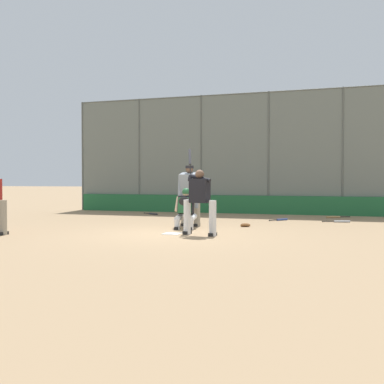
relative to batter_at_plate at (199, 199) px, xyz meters
name	(u,v)px	position (x,y,z in m)	size (l,w,h in m)	color
ground_plane	(172,234)	(0.74, -0.03, -0.89)	(160.00, 160.00, 0.00)	#9E7F5B
home_plate_marker	(172,234)	(0.74, -0.03, -0.89)	(0.43, 0.43, 0.01)	white
backstop_fence	(234,151)	(0.74, -7.67, 1.70)	(14.43, 0.08, 5.00)	#515651
padding_wall	(233,204)	(0.74, -7.57, -0.52)	(14.06, 0.18, 0.74)	#236638
bleachers_beyond	(237,202)	(1.07, -9.82, -0.51)	(10.04, 1.95, 1.16)	slate
batter_at_plate	(199,199)	(0.00, 0.00, 0.00)	(0.92, 0.80, 2.20)	silver
catcher_behind_plate	(185,208)	(0.77, -1.20, -0.29)	(0.61, 0.72, 1.16)	silver
umpire_home	(190,193)	(0.89, -1.99, 0.09)	(0.74, 0.49, 1.82)	gray
spare_bat_near_backstop	(340,221)	(-3.42, -4.60, -0.86)	(0.88, 0.26, 0.07)	black
spare_bat_by_padding	(335,217)	(-3.29, -6.46, -0.86)	(0.84, 0.45, 0.07)	black
spare_bat_third_base_side	(152,214)	(3.70, -5.90, -0.86)	(0.79, 0.53, 0.07)	black
spare_bat_first_base_side	(281,220)	(-1.51, -4.72, -0.86)	(0.56, 0.72, 0.07)	black
fielding_glove_on_dirt	(245,225)	(-0.73, -2.33, -0.84)	(0.29, 0.22, 0.11)	brown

